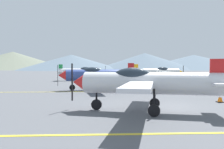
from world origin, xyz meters
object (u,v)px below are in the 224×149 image
(airplane_near, at_px, (145,82))
(airplane_far, at_px, (158,72))
(traffic_cone_front, at_px, (220,97))
(airplane_mid, at_px, (98,75))
(airplane_back, at_px, (82,72))

(airplane_near, height_order, airplane_far, same)
(airplane_near, xyz_separation_m, traffic_cone_front, (4.94, 2.53, -1.07))
(airplane_mid, distance_m, airplane_far, 12.71)
(airplane_mid, xyz_separation_m, traffic_cone_front, (7.22, -7.58, -1.07))
(airplane_mid, bearing_deg, traffic_cone_front, -46.39)
(airplane_far, distance_m, airplane_back, 11.22)
(airplane_near, height_order, traffic_cone_front, airplane_near)
(airplane_mid, relative_size, traffic_cone_front, 13.71)
(airplane_back, bearing_deg, airplane_mid, -79.30)
(airplane_mid, xyz_separation_m, airplane_far, (8.02, 9.86, 0.00))
(airplane_mid, relative_size, airplane_far, 1.00)
(traffic_cone_front, bearing_deg, airplane_far, 87.35)
(airplane_back, bearing_deg, airplane_far, -19.28)
(airplane_near, bearing_deg, airplane_far, 73.94)
(airplane_near, xyz_separation_m, airplane_mid, (-2.28, 10.11, 0.00))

